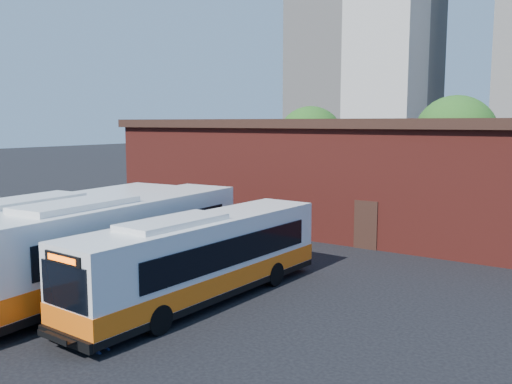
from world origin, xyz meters
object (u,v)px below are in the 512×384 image
Objects in this scene: bus_mideast at (202,261)px; transit_worker at (102,322)px; bus_west at (111,247)px; bus_midwest at (61,238)px.

transit_worker is (0.54, -4.83, -0.58)m from bus_mideast.
bus_west is 1.14× the size of bus_mideast.
bus_mideast is 4.89m from transit_worker.
bus_midwest is 7.58× the size of transit_worker.
bus_west is 3.21m from bus_midwest.
transit_worker is (7.33, -4.07, -0.71)m from bus_midwest.
bus_midwest is at bearing 173.72° from bus_west.
bus_midwest is (-3.20, 0.16, -0.06)m from bus_west.
bus_mideast is (6.80, 0.75, -0.13)m from bus_midwest.
bus_west reaches higher than transit_worker.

